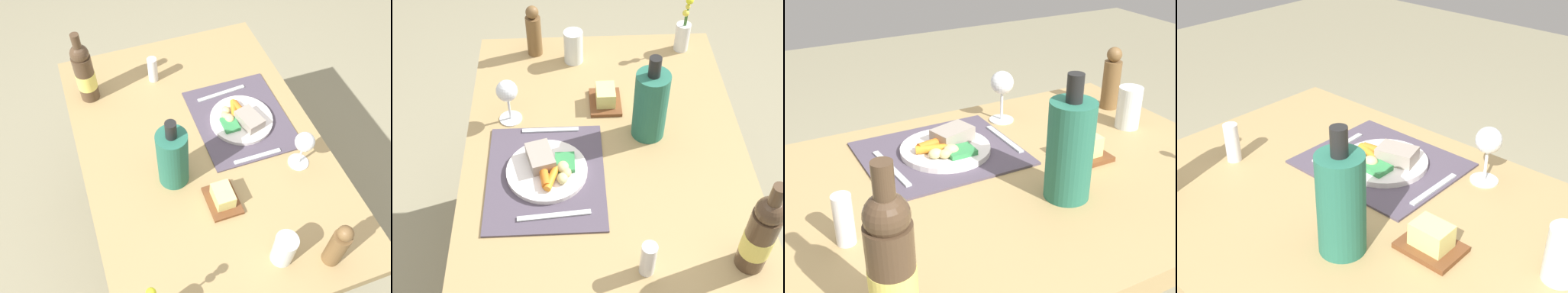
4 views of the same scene
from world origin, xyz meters
TOP-DOWN VIEW (x-y plane):
  - dining_table at (0.00, 0.00)m, footprint 1.21×0.84m
  - placemat at (0.08, -0.18)m, footprint 0.39×0.33m
  - dinner_plate at (0.06, -0.17)m, footprint 0.23×0.23m
  - fork at (-0.10, -0.16)m, footprint 0.01×0.17m
  - knife at (0.22, -0.15)m, footprint 0.03×0.20m
  - water_tumbler at (-0.46, -0.08)m, footprint 0.07×0.07m
  - salt_shaker at (0.39, 0.07)m, footprint 0.04×0.04m
  - butter_dish at (-0.23, 0.01)m, footprint 0.13×0.10m
  - wine_glass at (-0.17, -0.29)m, footprint 0.07×0.07m
  - wine_bottle at (0.38, 0.33)m, footprint 0.07×0.07m
  - pepper_mill at (-0.51, -0.22)m, footprint 0.05×0.05m
  - cooler_bottle at (-0.09, 0.13)m, footprint 0.10×0.10m

SIDE VIEW (x-z plane):
  - dining_table at x=0.00m, z-range 0.25..0.99m
  - placemat at x=0.08m, z-range 0.74..0.74m
  - fork at x=-0.10m, z-range 0.74..0.75m
  - knife at x=0.22m, z-range 0.74..0.75m
  - dinner_plate at x=0.06m, z-range 0.73..0.79m
  - butter_dish at x=-0.23m, z-range 0.73..0.79m
  - water_tumbler at x=-0.46m, z-range 0.73..0.85m
  - salt_shaker at x=0.39m, z-range 0.74..0.84m
  - pepper_mill at x=-0.51m, z-range 0.73..0.92m
  - wine_glass at x=-0.17m, z-range 0.77..0.92m
  - cooler_bottle at x=-0.09m, z-range 0.71..1.00m
  - wine_bottle at x=0.38m, z-range 0.71..1.01m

